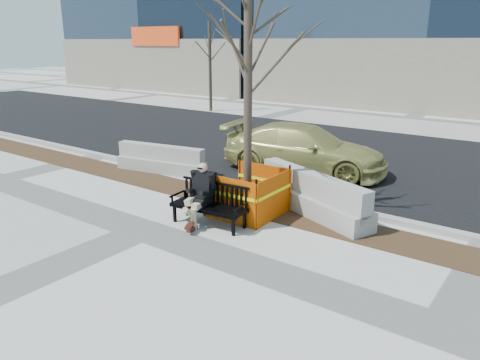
# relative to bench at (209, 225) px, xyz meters

# --- Properties ---
(ground) EXTENTS (120.00, 120.00, 0.00)m
(ground) POSITION_rel_bench_xyz_m (-0.95, -1.05, 0.00)
(ground) COLOR beige
(ground) RESTS_ON ground
(mulch_strip) EXTENTS (40.00, 1.20, 0.02)m
(mulch_strip) POSITION_rel_bench_xyz_m (-0.95, 1.55, 0.00)
(mulch_strip) COLOR #47301C
(mulch_strip) RESTS_ON ground
(asphalt_street) EXTENTS (60.00, 10.40, 0.01)m
(asphalt_street) POSITION_rel_bench_xyz_m (-0.95, 7.75, 0.00)
(asphalt_street) COLOR black
(asphalt_street) RESTS_ON ground
(curb) EXTENTS (60.00, 0.25, 0.12)m
(curb) POSITION_rel_bench_xyz_m (-0.95, 2.50, 0.06)
(curb) COLOR #9E9B93
(curb) RESTS_ON ground
(bench) EXTENTS (1.80, 0.80, 0.93)m
(bench) POSITION_rel_bench_xyz_m (0.00, 0.00, 0.00)
(bench) COLOR black
(bench) RESTS_ON ground
(seated_man) EXTENTS (0.67, 1.01, 1.35)m
(seated_man) POSITION_rel_bench_xyz_m (-0.24, 0.02, 0.00)
(seated_man) COLOR black
(seated_man) RESTS_ON ground
(tree_fence) EXTENTS (2.28, 2.28, 5.62)m
(tree_fence) POSITION_rel_bench_xyz_m (0.27, 1.07, 0.00)
(tree_fence) COLOR #DD5000
(tree_fence) RESTS_ON ground
(sedan) EXTENTS (5.22, 2.80, 1.44)m
(sedan) POSITION_rel_bench_xyz_m (-0.42, 5.03, 0.00)
(sedan) COLOR tan
(sedan) RESTS_ON ground
(jersey_barrier_left) EXTENTS (3.00, 1.10, 0.84)m
(jersey_barrier_left) POSITION_rel_bench_xyz_m (-3.93, 2.43, 0.00)
(jersey_barrier_left) COLOR #A09E96
(jersey_barrier_left) RESTS_ON ground
(jersey_barrier_right) EXTENTS (3.39, 1.88, 0.97)m
(jersey_barrier_right) POSITION_rel_bench_xyz_m (1.45, 2.00, 0.00)
(jersey_barrier_right) COLOR #9C9992
(jersey_barrier_right) RESTS_ON ground
(far_tree_left) EXTENTS (2.01, 2.01, 5.30)m
(far_tree_left) POSITION_rel_bench_xyz_m (-10.96, 13.30, 0.00)
(far_tree_left) COLOR #43372B
(far_tree_left) RESTS_ON ground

